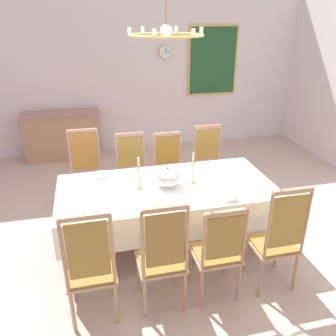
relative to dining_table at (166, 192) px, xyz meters
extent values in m
cube|color=#C2A99E|center=(0.00, -0.09, -0.73)|extent=(7.15, 7.03, 0.04)
cube|color=silver|center=(0.00, 3.47, 0.85)|extent=(7.15, 0.08, 3.10)
cylinder|color=tan|center=(-1.13, -0.48, -0.33)|extent=(0.07, 0.07, 0.75)
cylinder|color=tan|center=(1.13, -0.48, -0.33)|extent=(0.07, 0.07, 0.75)
cylinder|color=tan|center=(-1.13, 0.48, -0.33)|extent=(0.07, 0.07, 0.75)
cylinder|color=#B07860|center=(1.13, 0.48, -0.33)|extent=(0.07, 0.07, 0.75)
cube|color=tan|center=(0.00, 0.00, 0.00)|extent=(2.34, 1.04, 0.08)
cube|color=tan|center=(0.00, 0.00, 0.06)|extent=(2.46, 1.16, 0.03)
cube|color=white|center=(0.00, 0.00, 0.07)|extent=(2.48, 1.18, 0.00)
cube|color=white|center=(0.00, -0.58, -0.12)|extent=(2.48, 0.00, 0.38)
cube|color=white|center=(0.00, 0.58, -0.12)|extent=(2.48, 0.00, 0.38)
cube|color=white|center=(-1.23, 0.00, -0.12)|extent=(0.00, 1.18, 0.38)
cube|color=white|center=(1.23, 0.00, -0.12)|extent=(0.00, 1.18, 0.38)
cylinder|color=tan|center=(-1.10, -0.74, -0.48)|extent=(0.04, 0.04, 0.45)
cylinder|color=#AB7663|center=(-0.72, -0.74, -0.48)|extent=(0.04, 0.04, 0.45)
cylinder|color=tan|center=(-1.10, -1.10, -0.48)|extent=(0.04, 0.04, 0.45)
cylinder|color=tan|center=(-0.72, -1.10, -0.48)|extent=(0.04, 0.04, 0.45)
cube|color=tan|center=(-0.91, -0.92, -0.24)|extent=(0.44, 0.42, 0.03)
cube|color=olive|center=(-0.91, -0.92, -0.22)|extent=(0.40, 0.38, 0.02)
cylinder|color=#A7765A|center=(-1.10, -1.11, 0.12)|extent=(0.03, 0.03, 0.70)
cylinder|color=tan|center=(-0.71, -1.11, 0.12)|extent=(0.03, 0.03, 0.70)
cube|color=olive|center=(-0.91, -1.11, 0.15)|extent=(0.34, 0.02, 0.53)
cube|color=tan|center=(-0.91, -1.11, 0.47)|extent=(0.40, 0.04, 0.04)
cylinder|color=tan|center=(-0.72, 0.74, -0.48)|extent=(0.04, 0.04, 0.45)
cylinder|color=#A4845C|center=(-1.10, 0.74, -0.48)|extent=(0.04, 0.04, 0.45)
cylinder|color=tan|center=(-0.72, 1.10, -0.48)|extent=(0.04, 0.04, 0.45)
cylinder|color=tan|center=(-1.10, 1.10, -0.48)|extent=(0.04, 0.04, 0.45)
cube|color=tan|center=(-0.91, 0.92, -0.24)|extent=(0.44, 0.42, 0.03)
cube|color=olive|center=(-0.91, 0.92, -0.22)|extent=(0.40, 0.38, 0.02)
cylinder|color=#A17E5D|center=(-0.71, 1.11, 0.12)|extent=(0.03, 0.03, 0.69)
cylinder|color=tan|center=(-1.10, 1.11, 0.12)|extent=(0.03, 0.03, 0.69)
cube|color=#9C692F|center=(-0.91, 1.11, 0.15)|extent=(0.34, 0.02, 0.53)
cube|color=tan|center=(-0.91, 1.11, 0.46)|extent=(0.40, 0.04, 0.04)
cylinder|color=tan|center=(-0.46, -0.74, -0.48)|extent=(0.04, 0.04, 0.45)
cylinder|color=#A38265|center=(-0.08, -0.74, -0.48)|extent=(0.04, 0.04, 0.45)
cylinder|color=tan|center=(-0.46, -1.10, -0.48)|extent=(0.04, 0.04, 0.45)
cylinder|color=tan|center=(-0.08, -1.10, -0.48)|extent=(0.04, 0.04, 0.45)
cube|color=tan|center=(-0.27, -0.92, -0.24)|extent=(0.44, 0.42, 0.03)
cube|color=olive|center=(-0.27, -0.92, -0.22)|extent=(0.40, 0.38, 0.02)
cylinder|color=tan|center=(-0.47, -1.11, 0.11)|extent=(0.03, 0.03, 0.69)
cylinder|color=tan|center=(-0.08, -1.11, 0.11)|extent=(0.03, 0.03, 0.69)
cube|color=olive|center=(-0.27, -1.11, 0.15)|extent=(0.34, 0.02, 0.52)
cube|color=tan|center=(-0.27, -1.11, 0.45)|extent=(0.40, 0.04, 0.04)
cylinder|color=tan|center=(-0.08, 0.74, -0.48)|extent=(0.04, 0.04, 0.45)
cylinder|color=tan|center=(-0.46, 0.74, -0.48)|extent=(0.04, 0.04, 0.45)
cylinder|color=#A27E5C|center=(-0.08, 1.10, -0.48)|extent=(0.04, 0.04, 0.45)
cylinder|color=#AD786B|center=(-0.46, 1.10, -0.48)|extent=(0.04, 0.04, 0.45)
cube|color=tan|center=(-0.27, 0.92, -0.24)|extent=(0.44, 0.42, 0.03)
cube|color=olive|center=(-0.27, 0.92, -0.22)|extent=(0.40, 0.38, 0.02)
cylinder|color=tan|center=(-0.08, 1.11, 0.07)|extent=(0.03, 0.03, 0.59)
cylinder|color=tan|center=(-0.47, 1.11, 0.07)|extent=(0.03, 0.03, 0.59)
cube|color=olive|center=(-0.27, 1.11, 0.10)|extent=(0.34, 0.02, 0.45)
cube|color=tan|center=(-0.27, 1.11, 0.36)|extent=(0.40, 0.04, 0.04)
cylinder|color=#A27F5F|center=(0.08, -0.74, -0.48)|extent=(0.04, 0.04, 0.45)
cylinder|color=tan|center=(0.46, -0.74, -0.48)|extent=(0.04, 0.04, 0.45)
cylinder|color=#AB766A|center=(0.08, -1.10, -0.48)|extent=(0.04, 0.04, 0.45)
cylinder|color=tan|center=(0.46, -1.10, -0.48)|extent=(0.04, 0.04, 0.45)
cube|color=tan|center=(0.27, -0.92, -0.24)|extent=(0.44, 0.42, 0.03)
cube|color=olive|center=(0.27, -0.92, -0.22)|extent=(0.40, 0.38, 0.02)
cylinder|color=tan|center=(0.08, -1.11, 0.05)|extent=(0.03, 0.03, 0.57)
cylinder|color=#AA795C|center=(0.47, -1.11, 0.05)|extent=(0.03, 0.03, 0.57)
cube|color=olive|center=(0.27, -1.11, 0.08)|extent=(0.34, 0.02, 0.43)
cube|color=tan|center=(0.27, -1.11, 0.34)|extent=(0.40, 0.04, 0.04)
cylinder|color=tan|center=(0.46, 0.74, -0.48)|extent=(0.04, 0.04, 0.45)
cylinder|color=#A57968|center=(0.08, 0.74, -0.48)|extent=(0.04, 0.04, 0.45)
cylinder|color=tan|center=(0.46, 1.10, -0.48)|extent=(0.04, 0.04, 0.45)
cylinder|color=tan|center=(0.08, 1.10, -0.48)|extent=(0.04, 0.04, 0.45)
cube|color=tan|center=(0.27, 0.92, -0.24)|extent=(0.44, 0.42, 0.03)
cube|color=olive|center=(0.27, 0.92, -0.22)|extent=(0.40, 0.38, 0.02)
cylinder|color=tan|center=(0.47, 1.11, 0.05)|extent=(0.03, 0.03, 0.56)
cylinder|color=tan|center=(0.08, 1.11, 0.05)|extent=(0.03, 0.03, 0.56)
cube|color=olive|center=(0.27, 1.11, 0.08)|extent=(0.34, 0.02, 0.42)
cube|color=tan|center=(0.27, 1.11, 0.33)|extent=(0.40, 0.04, 0.04)
cylinder|color=tan|center=(0.70, -0.74, -0.48)|extent=(0.04, 0.04, 0.45)
cylinder|color=tan|center=(1.08, -0.74, -0.48)|extent=(0.04, 0.04, 0.45)
cylinder|color=#AB7765|center=(0.70, -1.10, -0.48)|extent=(0.04, 0.04, 0.45)
cylinder|color=tan|center=(1.08, -1.10, -0.48)|extent=(0.04, 0.04, 0.45)
cube|color=tan|center=(0.89, -0.92, -0.24)|extent=(0.44, 0.42, 0.03)
cube|color=olive|center=(0.89, -0.92, -0.22)|extent=(0.40, 0.38, 0.02)
cylinder|color=tan|center=(0.69, -1.11, 0.12)|extent=(0.03, 0.03, 0.70)
cylinder|color=#A1825C|center=(1.08, -1.11, 0.12)|extent=(0.03, 0.03, 0.70)
cube|color=olive|center=(0.89, -1.11, 0.16)|extent=(0.34, 0.02, 0.54)
cube|color=tan|center=(0.89, -1.11, 0.47)|extent=(0.40, 0.04, 0.04)
cylinder|color=tan|center=(1.08, 0.74, -0.48)|extent=(0.04, 0.04, 0.45)
cylinder|color=tan|center=(0.70, 0.74, -0.48)|extent=(0.04, 0.04, 0.45)
cylinder|color=#AB7A6B|center=(1.08, 1.10, -0.48)|extent=(0.04, 0.04, 0.45)
cylinder|color=#A97D5A|center=(0.70, 1.10, -0.48)|extent=(0.04, 0.04, 0.45)
cube|color=tan|center=(0.89, 0.92, -0.24)|extent=(0.44, 0.42, 0.03)
cube|color=olive|center=(0.89, 0.92, -0.22)|extent=(0.40, 0.38, 0.02)
cylinder|color=#A48164|center=(1.08, 1.11, 0.08)|extent=(0.03, 0.03, 0.62)
cylinder|color=#A6795B|center=(0.69, 1.11, 0.08)|extent=(0.03, 0.03, 0.62)
cube|color=olive|center=(0.89, 1.11, 0.11)|extent=(0.34, 0.02, 0.47)
cube|color=tan|center=(0.89, 1.11, 0.39)|extent=(0.40, 0.04, 0.04)
cylinder|color=white|center=(0.01, 0.00, 0.08)|extent=(0.17, 0.17, 0.02)
ellipsoid|color=white|center=(0.01, 0.00, 0.16)|extent=(0.30, 0.30, 0.14)
ellipsoid|color=white|center=(0.01, 0.00, 0.24)|extent=(0.27, 0.27, 0.11)
sphere|color=#3C5186|center=(0.01, 0.00, 0.30)|extent=(0.03, 0.03, 0.03)
cylinder|color=gold|center=(-0.32, 0.00, 0.08)|extent=(0.07, 0.07, 0.02)
cylinder|color=gold|center=(-0.32, 0.00, 0.22)|extent=(0.02, 0.02, 0.25)
cone|color=gold|center=(-0.32, 0.00, 0.35)|extent=(0.04, 0.04, 0.02)
cylinder|color=silver|center=(-0.32, 0.00, 0.41)|extent=(0.02, 0.02, 0.10)
cylinder|color=gold|center=(0.32, 0.00, 0.08)|extent=(0.07, 0.07, 0.02)
cylinder|color=gold|center=(0.32, 0.00, 0.22)|extent=(0.02, 0.02, 0.25)
cone|color=gold|center=(0.32, 0.00, 0.35)|extent=(0.04, 0.04, 0.02)
cylinder|color=silver|center=(0.32, 0.00, 0.41)|extent=(0.02, 0.02, 0.10)
cylinder|color=white|center=(0.58, -0.45, 0.09)|extent=(0.19, 0.19, 0.04)
cylinder|color=white|center=(0.58, -0.45, 0.10)|extent=(0.16, 0.16, 0.03)
torus|color=#3C5186|center=(0.58, -0.45, 0.11)|extent=(0.19, 0.19, 0.01)
cylinder|color=white|center=(-0.83, -0.42, 0.09)|extent=(0.15, 0.15, 0.03)
cylinder|color=white|center=(-0.83, -0.42, 0.10)|extent=(0.13, 0.13, 0.02)
torus|color=#3C5186|center=(-0.83, -0.42, 0.10)|extent=(0.15, 0.15, 0.01)
cylinder|color=white|center=(-0.71, 0.44, 0.09)|extent=(0.18, 0.18, 0.04)
cylinder|color=white|center=(-0.71, 0.44, 0.10)|extent=(0.15, 0.15, 0.03)
torus|color=#3C5186|center=(-0.71, 0.44, 0.11)|extent=(0.18, 0.18, 0.01)
cube|color=gold|center=(0.71, -0.48, 0.08)|extent=(0.02, 0.14, 0.00)
ellipsoid|color=gold|center=(0.70, -0.40, 0.08)|extent=(0.03, 0.05, 0.01)
cube|color=gold|center=(-0.93, -0.45, 0.08)|extent=(0.03, 0.14, 0.00)
ellipsoid|color=gold|center=(-0.94, -0.37, 0.08)|extent=(0.03, 0.05, 0.01)
cube|color=tan|center=(-1.33, 3.15, -0.27)|extent=(1.40, 0.44, 0.88)
cube|color=#AB796A|center=(-1.33, 3.15, 0.19)|extent=(1.44, 0.48, 0.02)
cube|color=#A58065|center=(-0.98, 3.37, -0.27)|extent=(0.59, 0.01, 0.70)
cube|color=tan|center=(-1.68, 3.37, -0.27)|extent=(0.59, 0.01, 0.70)
cylinder|color=#D1B251|center=(0.78, 3.40, 1.22)|extent=(0.28, 0.05, 0.28)
cylinder|color=white|center=(0.78, 3.37, 1.22)|extent=(0.25, 0.01, 0.25)
cube|color=black|center=(0.78, 3.36, 1.25)|extent=(0.01, 0.00, 0.07)
cube|color=black|center=(0.81, 3.36, 1.22)|extent=(0.10, 0.00, 0.01)
cube|color=#D1B251|center=(1.77, 3.41, 1.02)|extent=(1.05, 0.04, 1.38)
cube|color=#24532F|center=(1.77, 3.39, 1.02)|extent=(0.97, 0.01, 1.30)
sphere|color=white|center=(0.00, 0.00, 1.75)|extent=(0.12, 0.12, 0.12)
torus|color=gold|center=(0.00, 0.00, 1.71)|extent=(0.73, 0.73, 0.02)
cylinder|color=silver|center=(0.36, 0.00, 1.75)|extent=(0.04, 0.04, 0.06)
cylinder|color=silver|center=(0.18, 0.31, 1.75)|extent=(0.04, 0.04, 0.06)
cylinder|color=silver|center=(-0.18, 0.31, 1.75)|extent=(0.04, 0.04, 0.06)
cylinder|color=silver|center=(-0.36, 0.00, 1.75)|extent=(0.04, 0.04, 0.06)
cylinder|color=silver|center=(-0.18, -0.31, 1.75)|extent=(0.04, 0.04, 0.06)
cylinder|color=silver|center=(0.18, -0.31, 1.75)|extent=(0.04, 0.04, 0.06)
camera|label=1|loc=(-0.80, -3.45, 1.90)|focal=36.69mm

